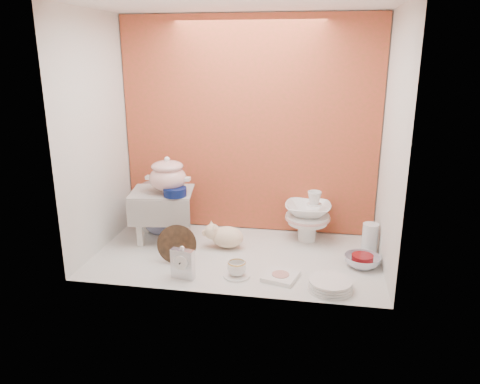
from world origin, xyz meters
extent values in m
plane|color=silver|center=(0.00, 0.00, 0.00)|extent=(1.80, 1.80, 0.00)
cube|color=#C64331|center=(0.00, 0.50, 0.75)|extent=(1.80, 0.06, 1.50)
cube|color=silver|center=(-0.90, 0.00, 0.75)|extent=(0.06, 1.00, 1.50)
cube|color=silver|center=(0.90, 0.00, 0.75)|extent=(0.06, 1.00, 1.50)
cube|color=white|center=(0.00, 0.00, 1.50)|extent=(1.80, 1.00, 0.06)
cylinder|color=#09154A|center=(-0.42, 0.09, 0.38)|extent=(0.15, 0.15, 0.06)
imported|color=silver|center=(-0.61, 0.30, 0.13)|extent=(0.32, 0.32, 0.25)
cube|color=silver|center=(-0.25, -0.36, 0.10)|extent=(0.14, 0.07, 0.20)
ellipsoid|color=beige|center=(-0.08, 0.10, 0.08)|extent=(0.31, 0.25, 0.16)
cylinder|color=white|center=(0.05, -0.29, 0.01)|extent=(0.17, 0.17, 0.01)
imported|color=white|center=(0.05, -0.29, 0.05)|extent=(0.11, 0.11, 0.09)
cube|color=white|center=(0.31, -0.27, 0.01)|extent=(0.22, 0.22, 0.03)
cylinder|color=white|center=(0.59, -0.35, 0.03)|extent=(0.33, 0.33, 0.06)
imported|color=silver|center=(0.78, -0.02, 0.03)|extent=(0.26, 0.26, 0.07)
cylinder|color=silver|center=(0.84, 0.18, 0.10)|extent=(0.12, 0.12, 0.20)
camera|label=1|loc=(0.49, -2.66, 1.25)|focal=34.46mm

